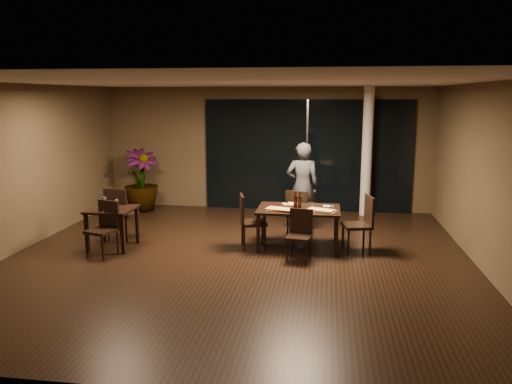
% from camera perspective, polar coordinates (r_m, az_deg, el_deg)
% --- Properties ---
extents(ground, '(8.00, 8.00, 0.00)m').
position_cam_1_polar(ground, '(8.73, -2.10, -7.61)').
color(ground, black).
rests_on(ground, ground).
extents(wall_back, '(8.00, 0.10, 3.00)m').
position_cam_1_polar(wall_back, '(12.35, 1.22, 4.98)').
color(wall_back, '#4C3E28').
rests_on(wall_back, ground).
extents(wall_front, '(8.00, 0.10, 3.00)m').
position_cam_1_polar(wall_front, '(4.54, -11.44, -5.54)').
color(wall_front, '#4C3E28').
rests_on(wall_front, ground).
extents(wall_left, '(0.10, 8.00, 3.00)m').
position_cam_1_polar(wall_left, '(9.94, -25.83, 2.46)').
color(wall_left, '#4C3E28').
rests_on(wall_left, ground).
extents(wall_right, '(0.10, 8.00, 3.00)m').
position_cam_1_polar(wall_right, '(8.63, 25.32, 1.38)').
color(wall_right, '#4C3E28').
rests_on(wall_right, ground).
extents(ceiling, '(8.00, 8.00, 0.04)m').
position_cam_1_polar(ceiling, '(8.29, -2.25, 12.61)').
color(ceiling, silver).
rests_on(ceiling, wall_back).
extents(window_panel, '(5.00, 0.06, 2.70)m').
position_cam_1_polar(window_panel, '(12.20, 5.84, 4.14)').
color(window_panel, black).
rests_on(window_panel, ground).
extents(column, '(0.24, 0.24, 3.00)m').
position_cam_1_polar(column, '(11.90, 12.56, 4.50)').
color(column, silver).
rests_on(column, ground).
extents(main_table, '(1.50, 1.00, 0.75)m').
position_cam_1_polar(main_table, '(9.20, 4.91, -2.31)').
color(main_table, black).
rests_on(main_table, ground).
extents(side_table, '(0.80, 0.80, 0.75)m').
position_cam_1_polar(side_table, '(9.55, -16.13, -2.54)').
color(side_table, black).
rests_on(side_table, ground).
extents(chair_main_far, '(0.55, 0.55, 0.97)m').
position_cam_1_polar(chair_main_far, '(9.87, 4.86, -2.21)').
color(chair_main_far, black).
rests_on(chair_main_far, ground).
extents(chair_main_near, '(0.46, 0.46, 0.87)m').
position_cam_1_polar(chair_main_near, '(8.59, 5.02, -4.56)').
color(chair_main_near, black).
rests_on(chair_main_near, ground).
extents(chair_main_left, '(0.57, 0.57, 1.00)m').
position_cam_1_polar(chair_main_left, '(9.17, -0.85, -3.05)').
color(chair_main_left, black).
rests_on(chair_main_left, ground).
extents(chair_main_right, '(0.57, 0.57, 1.03)m').
position_cam_1_polar(chair_main_right, '(9.13, 12.02, -3.26)').
color(chair_main_right, black).
rests_on(chair_main_right, ground).
extents(chair_side_far, '(0.56, 0.56, 1.04)m').
position_cam_1_polar(chair_side_far, '(10.01, -15.32, -2.13)').
color(chair_side_far, black).
rests_on(chair_side_far, ground).
extents(chair_side_near, '(0.56, 0.56, 0.96)m').
position_cam_1_polar(chair_side_near, '(9.17, -16.90, -3.67)').
color(chair_side_near, black).
rests_on(chair_side_near, ground).
extents(diner, '(0.64, 0.44, 1.85)m').
position_cam_1_polar(diner, '(10.41, 5.32, 0.62)').
color(diner, '#2E3033').
rests_on(diner, ground).
extents(potted_plant, '(1.16, 1.16, 1.51)m').
position_cam_1_polar(potted_plant, '(12.48, -12.98, 1.31)').
color(potted_plant, '#194918').
rests_on(potted_plant, ground).
extents(pizza_board_left, '(0.52, 0.28, 0.01)m').
position_cam_1_polar(pizza_board_left, '(8.98, 2.83, -2.08)').
color(pizza_board_left, '#462816').
rests_on(pizza_board_left, main_table).
extents(pizza_board_right, '(0.61, 0.44, 0.01)m').
position_cam_1_polar(pizza_board_right, '(8.97, 7.43, -2.17)').
color(pizza_board_right, '#4C3218').
rests_on(pizza_board_right, main_table).
extents(oblong_pizza_left, '(0.53, 0.36, 0.02)m').
position_cam_1_polar(oblong_pizza_left, '(8.97, 2.83, -1.97)').
color(oblong_pizza_left, maroon).
rests_on(oblong_pizza_left, pizza_board_left).
extents(oblong_pizza_right, '(0.49, 0.36, 0.02)m').
position_cam_1_polar(oblong_pizza_right, '(8.97, 7.43, -2.06)').
color(oblong_pizza_right, maroon).
rests_on(oblong_pizza_right, pizza_board_right).
extents(round_pizza, '(0.28, 0.28, 0.01)m').
position_cam_1_polar(round_pizza, '(9.48, 3.89, -1.40)').
color(round_pizza, '#BA3214').
rests_on(round_pizza, main_table).
extents(bottle_a, '(0.07, 0.07, 0.31)m').
position_cam_1_polar(bottle_a, '(9.19, 4.53, -0.87)').
color(bottle_a, black).
rests_on(bottle_a, main_table).
extents(bottle_b, '(0.07, 0.07, 0.30)m').
position_cam_1_polar(bottle_b, '(9.17, 5.02, -0.91)').
color(bottle_b, black).
rests_on(bottle_b, main_table).
extents(bottle_c, '(0.06, 0.06, 0.29)m').
position_cam_1_polar(bottle_c, '(9.29, 5.03, -0.79)').
color(bottle_c, black).
rests_on(bottle_c, main_table).
extents(tumbler_left, '(0.07, 0.07, 0.08)m').
position_cam_1_polar(tumbler_left, '(9.28, 3.49, -1.44)').
color(tumbler_left, white).
rests_on(tumbler_left, main_table).
extents(tumbler_right, '(0.08, 0.08, 0.10)m').
position_cam_1_polar(tumbler_right, '(9.25, 6.40, -1.49)').
color(tumbler_right, white).
rests_on(tumbler_right, main_table).
extents(napkin_near, '(0.18, 0.10, 0.01)m').
position_cam_1_polar(napkin_near, '(9.04, 8.49, -2.09)').
color(napkin_near, white).
rests_on(napkin_near, main_table).
extents(napkin_far, '(0.19, 0.12, 0.01)m').
position_cam_1_polar(napkin_far, '(9.37, 8.24, -1.63)').
color(napkin_far, white).
rests_on(napkin_far, main_table).
extents(wine_glass_a, '(0.09, 0.09, 0.19)m').
position_cam_1_polar(wine_glass_a, '(9.62, -16.97, -1.12)').
color(wine_glass_a, white).
rests_on(wine_glass_a, side_table).
extents(wine_glass_b, '(0.08, 0.08, 0.19)m').
position_cam_1_polar(wine_glass_b, '(9.36, -15.64, -1.39)').
color(wine_glass_b, white).
rests_on(wine_glass_b, side_table).
extents(side_napkin, '(0.20, 0.16, 0.01)m').
position_cam_1_polar(side_napkin, '(9.30, -16.55, -2.07)').
color(side_napkin, white).
rests_on(side_napkin, side_table).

